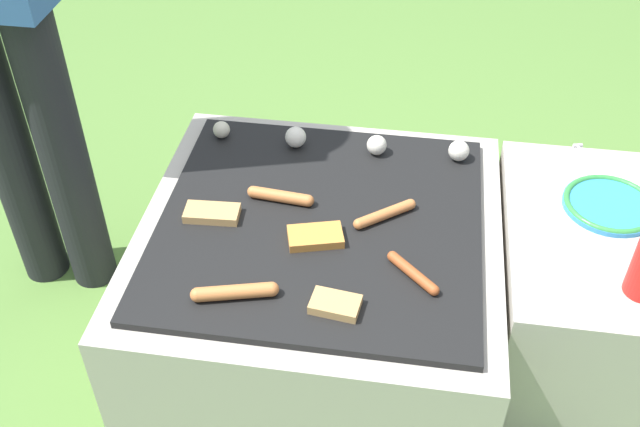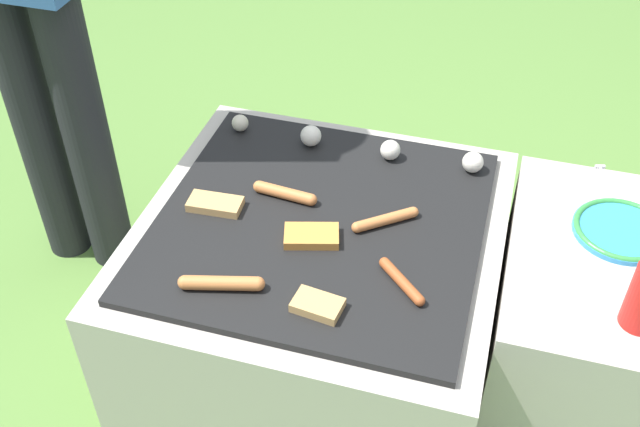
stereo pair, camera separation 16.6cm
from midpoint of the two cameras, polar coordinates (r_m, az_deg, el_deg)
name	(u,v)px [view 1 (the left image)]	position (r m, az deg, el deg)	size (l,w,h in m)	color
ground_plane	(320,340)	(1.98, -2.44, -9.74)	(14.00, 14.00, 0.00)	#567F38
grill	(320,285)	(1.82, -2.62, -5.61)	(0.81, 0.81, 0.42)	#B2AA9E
side_ledge	(591,294)	(1.88, 17.63, -5.98)	(0.46, 0.61, 0.42)	#B2AA9E
sausage_front_center	(235,292)	(1.52, -9.66, -6.06)	(0.17, 0.07, 0.03)	#C6753D
sausage_front_left	(385,214)	(1.67, 2.15, -0.16)	(0.13, 0.11, 0.02)	#C6753D
sausage_mid_left	(280,196)	(1.72, -5.79, 1.21)	(0.16, 0.04, 0.03)	#C6753D
sausage_front_right	(413,273)	(1.54, 4.03, -4.68)	(0.11, 0.11, 0.02)	#A34C23
bread_slice_right	(335,304)	(1.48, -2.06, -7.10)	(0.10, 0.07, 0.02)	tan
bread_slice_center	(212,213)	(1.71, -11.00, -0.09)	(0.13, 0.07, 0.02)	tan
bread_slice_left	(317,237)	(1.62, -3.13, -1.91)	(0.13, 0.10, 0.02)	#D18438
mushroom_row	(347,141)	(1.87, -0.46, 5.41)	(0.65, 0.06, 0.05)	beige
plate_colorful	(610,204)	(1.80, 18.80, 0.54)	(0.21, 0.21, 0.02)	#338CCC
fork_utensil	(591,165)	(1.91, 17.63, 3.41)	(0.07, 0.19, 0.01)	silver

